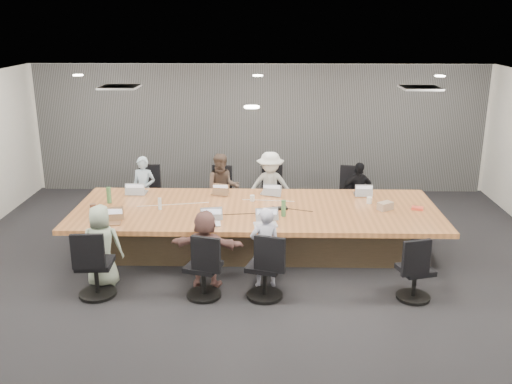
{
  "coord_description": "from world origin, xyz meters",
  "views": [
    {
      "loc": [
        0.2,
        -8.41,
        3.79
      ],
      "look_at": [
        0.0,
        0.4,
        1.05
      ],
      "focal_mm": 40.0,
      "sensor_mm": 36.0,
      "label": 1
    }
  ],
  "objects_px": {
    "laptop_2": "(270,193)",
    "person_4": "(102,246)",
    "chair_5": "(203,272)",
    "laptop_4": "(111,223)",
    "chair_1": "(224,198)",
    "bottle_green_right": "(284,208)",
    "laptop_6": "(265,225)",
    "chair_6": "(265,271)",
    "snack_packet": "(417,208)",
    "chair_4": "(96,269)",
    "mug_brown": "(93,208)",
    "laptop_3": "(362,194)",
    "canvas_bag": "(385,206)",
    "conference_table": "(256,227)",
    "person_1": "(223,188)",
    "chair_7": "(415,275)",
    "laptop_5": "(209,224)",
    "chair_0": "(149,197)",
    "person_3": "(357,193)",
    "stapler": "(260,213)",
    "person_0": "(144,190)",
    "person_5": "(206,249)",
    "person_2": "(270,188)",
    "bottle_clear": "(160,204)",
    "chair_3": "(354,198)",
    "laptop_0": "(137,192)",
    "person_6": "(265,248)",
    "laptop_1": "(220,193)",
    "bottle_green_left": "(109,195)",
    "chair_2": "(270,198)"
  },
  "relations": [
    {
      "from": "laptop_2",
      "to": "person_4",
      "type": "height_order",
      "value": "person_4"
    },
    {
      "from": "chair_5",
      "to": "laptop_4",
      "type": "bearing_deg",
      "value": 166.33
    },
    {
      "from": "chair_1",
      "to": "bottle_green_right",
      "type": "xyz_separation_m",
      "value": [
        1.11,
        -2.08,
        0.5
      ]
    },
    {
      "from": "laptop_2",
      "to": "laptop_6",
      "type": "xyz_separation_m",
      "value": [
        -0.08,
        -1.6,
        0.0
      ]
    },
    {
      "from": "chair_6",
      "to": "snack_packet",
      "type": "distance_m",
      "value": 3.03
    },
    {
      "from": "chair_4",
      "to": "mug_brown",
      "type": "bearing_deg",
      "value": 103.53
    },
    {
      "from": "laptop_3",
      "to": "laptop_6",
      "type": "distance_m",
      "value": 2.35
    },
    {
      "from": "canvas_bag",
      "to": "laptop_3",
      "type": "bearing_deg",
      "value": 106.01
    },
    {
      "from": "conference_table",
      "to": "person_1",
      "type": "relative_size",
      "value": 4.5
    },
    {
      "from": "chair_7",
      "to": "laptop_5",
      "type": "bearing_deg",
      "value": 146.8
    },
    {
      "from": "chair_0",
      "to": "canvas_bag",
      "type": "relative_size",
      "value": 3.16
    },
    {
      "from": "person_3",
      "to": "stapler",
      "type": "relative_size",
      "value": 7.59
    },
    {
      "from": "laptop_3",
      "to": "laptop_6",
      "type": "height_order",
      "value": "same"
    },
    {
      "from": "person_0",
      "to": "person_5",
      "type": "relative_size",
      "value": 1.09
    },
    {
      "from": "laptop_4",
      "to": "person_2",
      "type": "bearing_deg",
      "value": 33.29
    },
    {
      "from": "laptop_4",
      "to": "bottle_clear",
      "type": "relative_size",
      "value": 1.44
    },
    {
      "from": "person_0",
      "to": "snack_packet",
      "type": "bearing_deg",
      "value": -5.34
    },
    {
      "from": "stapler",
      "to": "chair_6",
      "type": "bearing_deg",
      "value": -88.19
    },
    {
      "from": "person_2",
      "to": "canvas_bag",
      "type": "height_order",
      "value": "person_2"
    },
    {
      "from": "chair_3",
      "to": "person_5",
      "type": "relative_size",
      "value": 0.65
    },
    {
      "from": "chair_5",
      "to": "chair_6",
      "type": "xyz_separation_m",
      "value": [
        0.85,
        0.0,
        0.01
      ]
    },
    {
      "from": "laptop_0",
      "to": "chair_5",
      "type": "bearing_deg",
      "value": 121.18
    },
    {
      "from": "chair_6",
      "to": "laptop_4",
      "type": "xyz_separation_m",
      "value": [
        -2.36,
        0.9,
        0.35
      ]
    },
    {
      "from": "laptop_5",
      "to": "person_6",
      "type": "relative_size",
      "value": 0.28
    },
    {
      "from": "bottle_green_right",
      "to": "canvas_bag",
      "type": "xyz_separation_m",
      "value": [
        1.67,
        0.35,
        -0.07
      ]
    },
    {
      "from": "chair_0",
      "to": "chair_6",
      "type": "height_order",
      "value": "chair_6"
    },
    {
      "from": "laptop_4",
      "to": "canvas_bag",
      "type": "bearing_deg",
      "value": 1.9
    },
    {
      "from": "chair_7",
      "to": "bottle_clear",
      "type": "xyz_separation_m",
      "value": [
        -3.81,
        1.59,
        0.47
      ]
    },
    {
      "from": "person_3",
      "to": "canvas_bag",
      "type": "xyz_separation_m",
      "value": [
        0.24,
        -1.39,
        0.21
      ]
    },
    {
      "from": "chair_6",
      "to": "person_1",
      "type": "bearing_deg",
      "value": 122.03
    },
    {
      "from": "chair_4",
      "to": "bottle_green_right",
      "type": "height_order",
      "value": "bottle_green_right"
    },
    {
      "from": "laptop_1",
      "to": "laptop_3",
      "type": "bearing_deg",
      "value": -169.82
    },
    {
      "from": "chair_0",
      "to": "person_4",
      "type": "relative_size",
      "value": 0.62
    },
    {
      "from": "person_2",
      "to": "person_4",
      "type": "height_order",
      "value": "person_2"
    },
    {
      "from": "person_0",
      "to": "person_5",
      "type": "distance_m",
      "value": 3.07
    },
    {
      "from": "mug_brown",
      "to": "bottle_green_left",
      "type": "bearing_deg",
      "value": 70.73
    },
    {
      "from": "person_3",
      "to": "laptop_4",
      "type": "bearing_deg",
      "value": -166.02
    },
    {
      "from": "bottle_green_right",
      "to": "stapler",
      "type": "distance_m",
      "value": 0.39
    },
    {
      "from": "laptop_6",
      "to": "bottle_clear",
      "type": "xyz_separation_m",
      "value": [
        -1.73,
        0.69,
        0.09
      ]
    },
    {
      "from": "stapler",
      "to": "chair_3",
      "type": "bearing_deg",
      "value": 46.6
    },
    {
      "from": "person_3",
      "to": "bottle_green_right",
      "type": "distance_m",
      "value": 2.27
    },
    {
      "from": "laptop_2",
      "to": "laptop_4",
      "type": "relative_size",
      "value": 1.16
    },
    {
      "from": "person_3",
      "to": "bottle_green_left",
      "type": "bearing_deg",
      "value": -179.3
    },
    {
      "from": "conference_table",
      "to": "person_6",
      "type": "distance_m",
      "value": 1.37
    },
    {
      "from": "laptop_0",
      "to": "person_4",
      "type": "bearing_deg",
      "value": 89.67
    },
    {
      "from": "chair_6",
      "to": "canvas_bag",
      "type": "bearing_deg",
      "value": 57.33
    },
    {
      "from": "chair_2",
      "to": "stapler",
      "type": "bearing_deg",
      "value": 76.47
    },
    {
      "from": "chair_1",
      "to": "bottle_clear",
      "type": "xyz_separation_m",
      "value": [
        -0.91,
        -1.81,
        0.47
      ]
    },
    {
      "from": "laptop_0",
      "to": "snack_packet",
      "type": "distance_m",
      "value": 4.87
    },
    {
      "from": "chair_1",
      "to": "canvas_bag",
      "type": "height_order",
      "value": "canvas_bag"
    }
  ]
}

